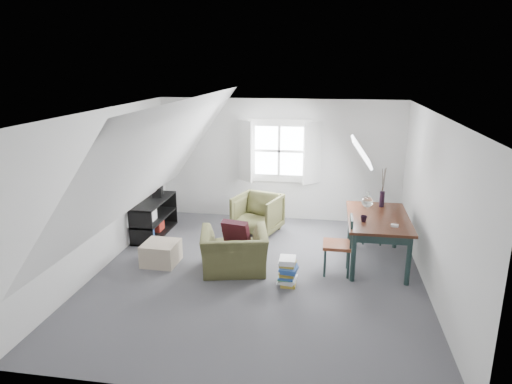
% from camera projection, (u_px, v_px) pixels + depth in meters
% --- Properties ---
extents(floor, '(5.50, 5.50, 0.00)m').
position_uv_depth(floor, '(258.00, 274.00, 7.14)').
color(floor, '#49494E').
rests_on(floor, ground).
extents(ceiling, '(5.50, 5.50, 0.00)m').
position_uv_depth(ceiling, '(258.00, 113.00, 6.45)').
color(ceiling, white).
rests_on(ceiling, wall_back).
extents(wall_back, '(5.00, 0.00, 5.00)m').
position_uv_depth(wall_back, '(279.00, 160.00, 9.41)').
color(wall_back, silver).
rests_on(wall_back, ground).
extents(wall_front, '(5.00, 0.00, 5.00)m').
position_uv_depth(wall_front, '(211.00, 281.00, 4.18)').
color(wall_front, silver).
rests_on(wall_front, ground).
extents(wall_left, '(0.00, 5.50, 5.50)m').
position_uv_depth(wall_left, '(102.00, 190.00, 7.18)').
color(wall_left, silver).
rests_on(wall_left, ground).
extents(wall_right, '(0.00, 5.50, 5.50)m').
position_uv_depth(wall_right, '(434.00, 206.00, 6.40)').
color(wall_right, silver).
rests_on(wall_right, ground).
extents(slope_left, '(3.19, 5.50, 4.48)m').
position_uv_depth(slope_left, '(157.00, 160.00, 6.89)').
color(slope_left, white).
rests_on(slope_left, wall_left).
extents(slope_right, '(3.19, 5.50, 4.48)m').
position_uv_depth(slope_right, '(367.00, 167.00, 6.41)').
color(slope_right, white).
rests_on(slope_right, wall_right).
extents(dormer_window, '(1.71, 0.35, 1.30)m').
position_uv_depth(dormer_window, '(279.00, 151.00, 9.28)').
color(dormer_window, white).
rests_on(dormer_window, wall_back).
extents(skylight, '(0.35, 0.75, 0.47)m').
position_uv_depth(skylight, '(361.00, 152.00, 7.65)').
color(skylight, white).
rests_on(skylight, slope_right).
extents(armchair_near, '(1.20, 1.10, 0.67)m').
position_uv_depth(armchair_near, '(235.00, 271.00, 7.25)').
color(armchair_near, '#4A4A29').
rests_on(armchair_near, floor).
extents(armchair_far, '(1.02, 1.03, 0.75)m').
position_uv_depth(armchair_far, '(258.00, 232.00, 8.90)').
color(armchair_far, '#4A4A29').
rests_on(armchair_far, floor).
extents(throw_pillow, '(0.47, 0.33, 0.44)m').
position_uv_depth(throw_pillow, '(236.00, 233.00, 7.23)').
color(throw_pillow, '#3C101A').
rests_on(throw_pillow, armchair_near).
extents(ottoman, '(0.56, 0.56, 0.36)m').
position_uv_depth(ottoman, '(161.00, 253.00, 7.47)').
color(ottoman, tan).
rests_on(ottoman, floor).
extents(dining_table, '(0.97, 1.61, 0.81)m').
position_uv_depth(dining_table, '(378.00, 223.00, 7.35)').
color(dining_table, '#341910').
rests_on(dining_table, floor).
extents(demijohn, '(0.20, 0.20, 0.28)m').
position_uv_depth(demijohn, '(367.00, 201.00, 7.74)').
color(demijohn, silver).
rests_on(demijohn, dining_table).
extents(vase_twigs, '(0.09, 0.10, 0.68)m').
position_uv_depth(vase_twigs, '(382.00, 198.00, 7.79)').
color(vase_twigs, black).
rests_on(vase_twigs, dining_table).
extents(cup, '(0.12, 0.12, 0.10)m').
position_uv_depth(cup, '(364.00, 222.00, 7.07)').
color(cup, black).
rests_on(cup, dining_table).
extents(paper_box, '(0.12, 0.10, 0.04)m').
position_uv_depth(paper_box, '(395.00, 226.00, 6.86)').
color(paper_box, white).
rests_on(paper_box, dining_table).
extents(dining_chair_far, '(0.38, 0.38, 0.81)m').
position_uv_depth(dining_chair_far, '(373.00, 221.00, 8.27)').
color(dining_chair_far, brown).
rests_on(dining_chair_far, floor).
extents(dining_chair_near, '(0.44, 0.44, 0.93)m').
position_uv_depth(dining_chair_near, '(340.00, 244.00, 7.05)').
color(dining_chair_near, brown).
rests_on(dining_chair_near, floor).
extents(media_shelf, '(0.44, 1.33, 0.68)m').
position_uv_depth(media_shelf, '(154.00, 219.00, 8.69)').
color(media_shelf, black).
rests_on(media_shelf, floor).
extents(electronics_box, '(0.22, 0.27, 0.19)m').
position_uv_depth(electronics_box, '(158.00, 192.00, 8.85)').
color(electronics_box, black).
rests_on(electronics_box, media_shelf).
extents(magazine_stack, '(0.31, 0.37, 0.41)m').
position_uv_depth(magazine_stack, '(288.00, 271.00, 6.75)').
color(magazine_stack, '#B29933').
rests_on(magazine_stack, floor).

